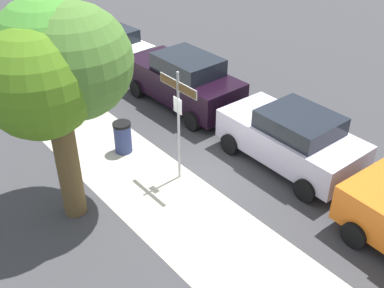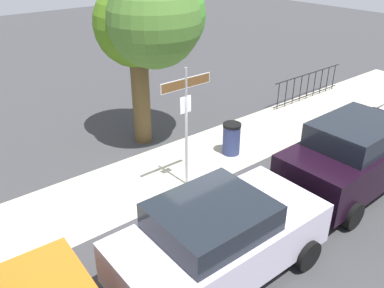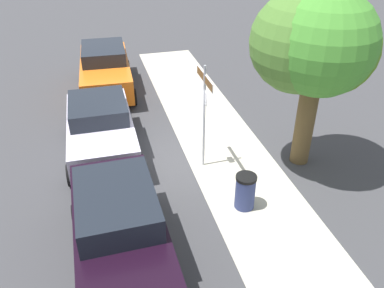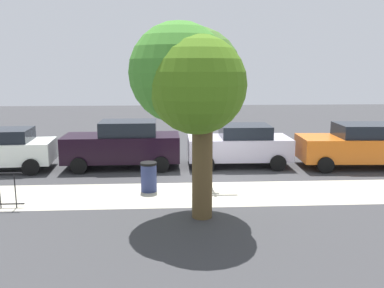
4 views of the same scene
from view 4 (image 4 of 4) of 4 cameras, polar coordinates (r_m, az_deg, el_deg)
The scene contains 9 objects.
ground_plane at distance 14.42m, azimuth 3.51°, elevation -5.46°, with size 60.00×60.00×0.00m, color #38383A.
sidewalk_strip at distance 13.09m, azimuth -4.61°, elevation -7.17°, with size 24.00×2.60×0.00m, color #B1AB98.
street_sign at distance 13.55m, azimuth 2.74°, elevation 2.97°, with size 1.46×0.07×3.18m.
shade_tree at distance 10.67m, azimuth -0.31°, elevation 9.29°, with size 3.06×3.45×5.24m.
car_orange at distance 17.75m, azimuth 22.57°, elevation -0.16°, with size 4.76×2.31×1.79m.
car_silver at distance 16.78m, azimuth 6.80°, elevation -0.12°, with size 4.20×2.18×1.72m.
car_black at distance 16.54m, azimuth -9.74°, elevation -0.04°, with size 4.66×2.10×1.92m.
car_white at distance 17.59m, azimuth -25.55°, elevation -0.69°, with size 4.23×2.35×1.66m.
trash_bin at distance 13.35m, azimuth -6.17°, elevation -4.65°, with size 0.55×0.55×0.98m.
Camera 4 is at (1.66, 13.75, 4.03)m, focal length 37.54 mm.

